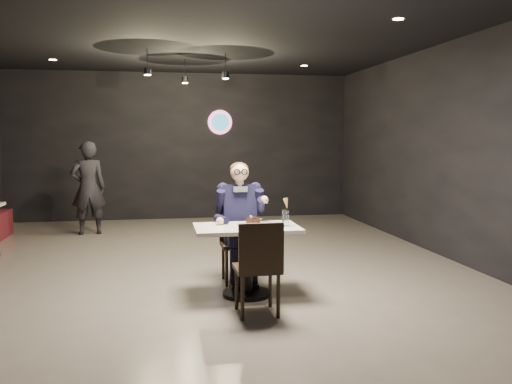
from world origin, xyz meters
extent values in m
plane|color=slate|center=(0.00, 0.00, 0.00)|extent=(9.00, 9.00, 0.00)
cube|color=black|center=(0.00, 2.00, 2.88)|extent=(1.40, 1.20, 0.36)
cube|color=white|center=(0.45, -1.22, 0.38)|extent=(1.10, 0.70, 0.75)
cube|color=black|center=(0.45, -0.67, 0.46)|extent=(0.42, 0.46, 0.92)
cube|color=black|center=(0.45, -1.83, 0.46)|extent=(0.43, 0.47, 0.92)
cube|color=black|center=(0.45, -0.67, 0.72)|extent=(0.60, 0.80, 1.44)
cylinder|color=white|center=(0.51, -1.29, 0.76)|extent=(0.20, 0.20, 0.01)
cube|color=black|center=(0.51, -1.30, 0.80)|extent=(0.14, 0.13, 0.08)
ellipsoid|color=green|center=(0.57, -1.32, 0.84)|extent=(0.06, 0.04, 0.01)
cylinder|color=silver|center=(0.86, -1.27, 0.83)|extent=(0.07, 0.07, 0.17)
cone|color=tan|center=(0.87, -1.26, 0.99)|extent=(0.07, 0.07, 0.12)
imported|color=black|center=(-1.68, 2.92, 0.81)|extent=(0.65, 0.49, 1.62)
camera|label=1|loc=(-0.44, -6.81, 1.69)|focal=38.00mm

